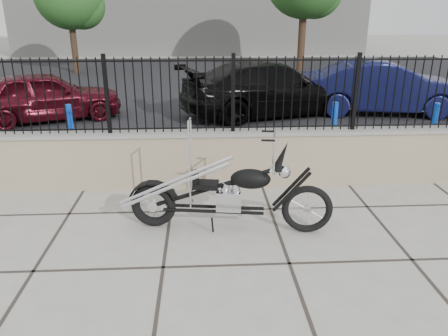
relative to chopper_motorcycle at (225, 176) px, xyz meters
The scene contains 11 objects.
ground_plane 1.44m from the chopper_motorcycle, 130.45° to the right, with size 90.00×90.00×0.00m, color #99968E.
parking_lot 11.63m from the chopper_motorcycle, 93.87° to the left, with size 30.00×30.00×0.00m, color black.
retaining_wall 1.79m from the chopper_motorcycle, 116.35° to the left, with size 14.00×0.36×0.96m, color gray.
iron_fence 1.93m from the chopper_motorcycle, 116.35° to the left, with size 14.00×0.08×1.20m, color black.
chopper_motorcycle is the anchor object (origin of this frame).
car_red 7.77m from the chopper_motorcycle, 124.61° to the left, with size 1.56×3.87×1.32m, color #430913.
car_black 6.95m from the chopper_motorcycle, 76.07° to the left, with size 2.07×5.10×1.48m, color black.
car_blue 8.30m from the chopper_motorcycle, 54.10° to the left, with size 1.57×4.51×1.49m, color #0F1339.
bollard_a 4.79m from the chopper_motorcycle, 129.46° to the left, with size 0.12×0.12×0.99m, color blue.
bollard_b 4.14m from the chopper_motorcycle, 53.57° to the left, with size 0.13×0.13×1.05m, color blue.
bollard_c 5.90m from the chopper_motorcycle, 36.81° to the left, with size 0.12×0.12×0.97m, color blue.
Camera 1 is at (0.47, -4.44, 2.88)m, focal length 35.00 mm.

